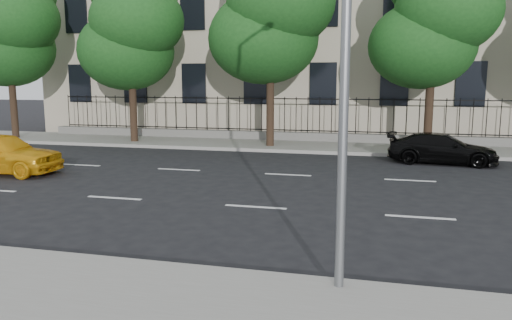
{
  "coord_description": "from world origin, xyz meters",
  "views": [
    {
      "loc": [
        3.02,
        -9.49,
        3.21
      ],
      "look_at": [
        -0.12,
        3.0,
        1.13
      ],
      "focal_mm": 35.0,
      "sensor_mm": 36.0,
      "label": 1
    }
  ],
  "objects": [
    {
      "name": "tree_b",
      "position": [
        -8.96,
        13.36,
        5.84
      ],
      "size": [
        5.53,
        5.12,
        8.97
      ],
      "color": "#382619",
      "rests_on": "far_sidewalk"
    },
    {
      "name": "iron_fence",
      "position": [
        0.0,
        15.7,
        0.65
      ],
      "size": [
        30.0,
        0.5,
        2.2
      ],
      "color": "slate",
      "rests_on": "far_sidewalk"
    },
    {
      "name": "tree_d",
      "position": [
        5.04,
        13.36,
        5.84
      ],
      "size": [
        5.34,
        4.94,
        8.84
      ],
      "color": "#382619",
      "rests_on": "far_sidewalk"
    },
    {
      "name": "far_sidewalk",
      "position": [
        0.0,
        14.0,
        0.07
      ],
      "size": [
        60.0,
        4.0,
        0.15
      ],
      "primitive_type": "cube",
      "color": "gray",
      "rests_on": "ground"
    },
    {
      "name": "lane_markings",
      "position": [
        0.0,
        4.75,
        0.01
      ],
      "size": [
        49.6,
        4.62,
        0.01
      ],
      "primitive_type": null,
      "color": "silver",
      "rests_on": "ground"
    },
    {
      "name": "tree_c",
      "position": [
        -1.96,
        13.36,
        6.41
      ],
      "size": [
        5.89,
        5.5,
        9.8
      ],
      "color": "#382619",
      "rests_on": "far_sidewalk"
    },
    {
      "name": "tree_a",
      "position": [
        -15.96,
        13.36,
        6.13
      ],
      "size": [
        5.71,
        5.31,
        9.39
      ],
      "color": "#382619",
      "rests_on": "far_sidewalk"
    },
    {
      "name": "black_sedan",
      "position": [
        5.34,
        10.72,
        0.59
      ],
      "size": [
        4.2,
        2.04,
        1.18
      ],
      "primitive_type": "imported",
      "rotation": [
        0.0,
        0.0,
        1.47
      ],
      "color": "black",
      "rests_on": "ground"
    },
    {
      "name": "ground",
      "position": [
        0.0,
        0.0,
        0.0
      ],
      "size": [
        120.0,
        120.0,
        0.0
      ],
      "primitive_type": "plane",
      "color": "black",
      "rests_on": "ground"
    }
  ]
}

